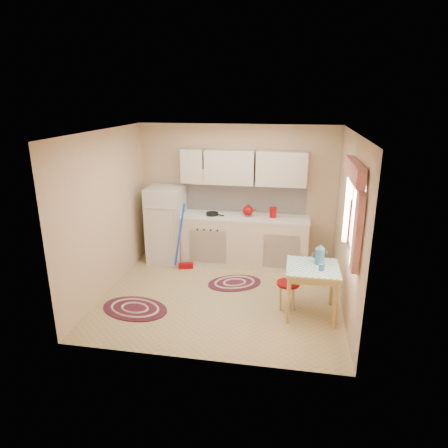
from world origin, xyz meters
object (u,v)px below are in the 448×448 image
Objects in this scene: base_cabinets at (245,241)px; table at (311,291)px; stool at (288,296)px; fridge at (166,224)px.

table is (1.14, -1.61, -0.08)m from base_cabinets.
base_cabinets is at bearing 118.18° from stool.
base_cabinets is 1.75m from stool.
base_cabinets is 1.97m from table.
stool is at bearing -32.93° from fridge.
stool is (2.28, -1.48, -0.49)m from fridge.
table reaches higher than stool.
base_cabinets reaches higher than table.
table is 1.71× the size of stool.
fridge is at bearing 149.08° from table.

